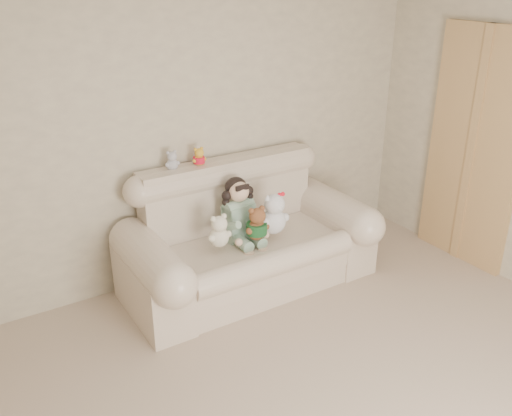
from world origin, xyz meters
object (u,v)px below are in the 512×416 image
Objects in this scene: seated_child at (238,209)px; white_cat at (274,209)px; brown_teddy at (257,220)px; cream_teddy at (219,228)px; sofa at (250,230)px.

white_cat is (0.21, -0.20, 0.02)m from seated_child.
brown_teddy is at bearing -158.06° from white_cat.
white_cat is (0.18, 0.02, 0.04)m from brown_teddy.
cream_teddy is at bearing -168.97° from white_cat.
seated_child is 0.33m from cream_teddy.
seated_child is at bearing 95.51° from brown_teddy.
cream_teddy is (-0.49, 0.03, -0.05)m from white_cat.
white_cat is 1.33× the size of cream_teddy.
brown_teddy is 1.05× the size of cream_teddy.
sofa is 6.33× the size of brown_teddy.
cream_teddy is at bearing -164.36° from sofa.
sofa is 0.38m from cream_teddy.
seated_child is at bearing 54.92° from cream_teddy.
sofa reaches higher than white_cat.
sofa is 5.02× the size of white_cat.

